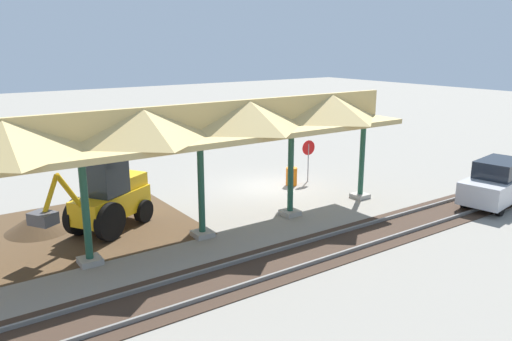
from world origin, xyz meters
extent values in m
plane|color=gray|center=(0.00, 0.00, 0.00)|extent=(120.00, 120.00, 0.00)
cube|color=#4C3823|center=(9.49, 0.51, 0.00)|extent=(8.41, 7.00, 0.01)
cube|color=#9E998E|center=(-2.37, 3.89, 0.10)|extent=(0.70, 0.70, 0.20)
cylinder|color=#1E4C38|center=(-2.37, 3.89, 1.80)|extent=(0.24, 0.24, 3.60)
cube|color=#9E998E|center=(1.75, 3.89, 0.10)|extent=(0.70, 0.70, 0.20)
cylinder|color=#1E4C38|center=(1.75, 3.89, 1.80)|extent=(0.24, 0.24, 3.60)
cube|color=#9E998E|center=(5.87, 3.89, 0.10)|extent=(0.70, 0.70, 0.20)
cylinder|color=#1E4C38|center=(5.87, 3.89, 1.80)|extent=(0.24, 0.24, 3.60)
cube|color=#9E998E|center=(9.99, 3.89, 0.10)|extent=(0.70, 0.70, 0.20)
cylinder|color=#1E4C38|center=(9.99, 3.89, 1.80)|extent=(0.24, 0.24, 3.60)
cube|color=tan|center=(7.93, 3.89, 3.70)|extent=(21.80, 3.20, 0.20)
cube|color=tan|center=(7.93, 3.89, 4.35)|extent=(21.80, 0.20, 1.10)
pyramid|color=tan|center=(-0.31, 3.89, 4.35)|extent=(3.71, 3.20, 1.10)
pyramid|color=tan|center=(3.81, 3.89, 4.35)|extent=(3.71, 3.20, 1.10)
pyramid|color=tan|center=(7.93, 3.89, 4.35)|extent=(3.71, 3.20, 1.10)
pyramid|color=tan|center=(12.05, 3.89, 4.35)|extent=(3.71, 3.20, 1.10)
cube|color=slate|center=(0.00, 6.64, 0.07)|extent=(60.00, 0.08, 0.15)
cube|color=slate|center=(0.00, 8.07, 0.07)|extent=(60.00, 0.08, 0.15)
cube|color=#38281E|center=(0.00, 7.36, 0.01)|extent=(60.00, 2.58, 0.03)
cylinder|color=gray|center=(-2.26, 0.35, 0.98)|extent=(0.06, 0.06, 1.96)
cylinder|color=red|center=(-2.26, 0.35, 1.77)|extent=(0.76, 0.07, 0.76)
cube|color=#EAB214|center=(8.28, 1.19, 0.97)|extent=(3.41, 2.76, 0.90)
cube|color=#1E262D|center=(8.45, 1.29, 2.12)|extent=(1.72, 1.67, 1.40)
cube|color=#EAB214|center=(7.40, 0.66, 1.67)|extent=(1.55, 1.53, 0.50)
cylinder|color=black|center=(9.47, 1.07, 0.70)|extent=(1.35, 0.98, 1.40)
cylinder|color=black|center=(8.73, 2.29, 0.70)|extent=(1.35, 0.98, 1.40)
cylinder|color=black|center=(7.68, 0.07, 0.45)|extent=(0.93, 0.72, 0.90)
cylinder|color=black|center=(7.01, 1.18, 0.45)|extent=(0.93, 0.72, 0.90)
cylinder|color=#EAB214|center=(10.04, 2.25, 2.08)|extent=(1.01, 0.70, 1.41)
cylinder|color=#EAB214|center=(10.75, 2.67, 2.10)|extent=(0.83, 0.59, 1.34)
cube|color=#47474C|center=(11.06, 2.86, 1.47)|extent=(0.93, 0.99, 0.40)
cone|color=#4C3823|center=(10.69, -0.17, 0.00)|extent=(4.85, 4.85, 1.51)
cube|color=#B7B7BC|center=(-6.54, 7.94, 0.77)|extent=(4.44, 2.44, 0.95)
cube|color=#1E232B|center=(-6.74, 7.91, 1.61)|extent=(2.58, 1.92, 0.73)
cylinder|color=black|center=(-5.30, 8.91, 0.30)|extent=(0.63, 0.30, 0.60)
cylinder|color=black|center=(-5.04, 7.46, 0.30)|extent=(0.63, 0.30, 0.60)
cylinder|color=black|center=(-7.78, 6.98, 0.30)|extent=(0.63, 0.30, 0.60)
cylinder|color=orange|center=(-1.13, 0.41, 0.45)|extent=(0.56, 0.56, 0.90)
camera|label=1|loc=(14.10, 19.11, 6.88)|focal=35.00mm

